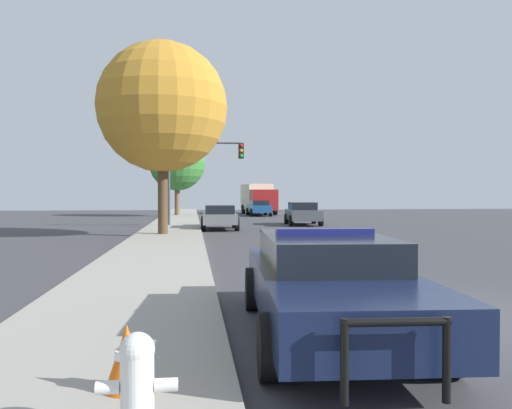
{
  "coord_description": "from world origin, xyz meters",
  "views": [
    {
      "loc": [
        -4.02,
        -7.14,
        1.86
      ],
      "look_at": [
        -0.55,
        20.12,
        1.33
      ],
      "focal_mm": 35.0,
      "sensor_mm": 36.0,
      "label": 1
    }
  ],
  "objects_px": {
    "fire_hydrant": "(137,380)",
    "car_background_oncoming": "(303,213)",
    "tree_sidewalk_mid": "(162,107)",
    "police_car": "(328,281)",
    "traffic_light": "(200,164)",
    "traffic_cone": "(127,357)",
    "box_truck": "(258,198)",
    "tree_sidewalk_far": "(177,163)",
    "car_background_distant": "(259,208)",
    "car_background_midblock": "(220,216)"
  },
  "relations": [
    {
      "from": "car_background_oncoming",
      "to": "police_car",
      "type": "bearing_deg",
      "value": 82.68
    },
    {
      "from": "traffic_light",
      "to": "tree_sidewalk_mid",
      "type": "distance_m",
      "value": 7.08
    },
    {
      "from": "fire_hydrant",
      "to": "car_background_distant",
      "type": "relative_size",
      "value": 0.16
    },
    {
      "from": "box_truck",
      "to": "tree_sidewalk_far",
      "type": "xyz_separation_m",
      "value": [
        -7.62,
        -4.25,
        3.05
      ]
    },
    {
      "from": "tree_sidewalk_mid",
      "to": "tree_sidewalk_far",
      "type": "bearing_deg",
      "value": 90.04
    },
    {
      "from": "box_truck",
      "to": "tree_sidewalk_mid",
      "type": "height_order",
      "value": "tree_sidewalk_mid"
    },
    {
      "from": "car_background_oncoming",
      "to": "box_truck",
      "type": "distance_m",
      "value": 17.69
    },
    {
      "from": "car_background_oncoming",
      "to": "tree_sidewalk_mid",
      "type": "height_order",
      "value": "tree_sidewalk_mid"
    },
    {
      "from": "police_car",
      "to": "tree_sidewalk_mid",
      "type": "xyz_separation_m",
      "value": [
        -3.11,
        16.11,
        5.03
      ]
    },
    {
      "from": "traffic_cone",
      "to": "fire_hydrant",
      "type": "bearing_deg",
      "value": -77.84
    },
    {
      "from": "car_background_midblock",
      "to": "tree_sidewalk_far",
      "type": "height_order",
      "value": "tree_sidewalk_far"
    },
    {
      "from": "box_truck",
      "to": "traffic_cone",
      "type": "bearing_deg",
      "value": 77.63
    },
    {
      "from": "fire_hydrant",
      "to": "car_background_oncoming",
      "type": "relative_size",
      "value": 0.17
    },
    {
      "from": "car_background_distant",
      "to": "box_truck",
      "type": "distance_m",
      "value": 4.25
    },
    {
      "from": "traffic_light",
      "to": "car_background_midblock",
      "type": "height_order",
      "value": "traffic_light"
    },
    {
      "from": "car_background_oncoming",
      "to": "traffic_cone",
      "type": "distance_m",
      "value": 26.87
    },
    {
      "from": "police_car",
      "to": "box_truck",
      "type": "height_order",
      "value": "box_truck"
    },
    {
      "from": "fire_hydrant",
      "to": "car_background_midblock",
      "type": "distance_m",
      "value": 23.23
    },
    {
      "from": "car_background_midblock",
      "to": "traffic_cone",
      "type": "height_order",
      "value": "car_background_midblock"
    },
    {
      "from": "box_truck",
      "to": "tree_sidewalk_far",
      "type": "relative_size",
      "value": 1.06
    },
    {
      "from": "car_background_midblock",
      "to": "traffic_cone",
      "type": "xyz_separation_m",
      "value": [
        -2.01,
        -22.31,
        -0.29
      ]
    },
    {
      "from": "police_car",
      "to": "traffic_light",
      "type": "bearing_deg",
      "value": -82.91
    },
    {
      "from": "car_background_distant",
      "to": "box_truck",
      "type": "bearing_deg",
      "value": 83.0
    },
    {
      "from": "traffic_cone",
      "to": "police_car",
      "type": "bearing_deg",
      "value": 39.43
    },
    {
      "from": "tree_sidewalk_far",
      "to": "car_background_distant",
      "type": "bearing_deg",
      "value": 0.91
    },
    {
      "from": "traffic_cone",
      "to": "box_truck",
      "type": "bearing_deg",
      "value": 81.03
    },
    {
      "from": "traffic_light",
      "to": "tree_sidewalk_mid",
      "type": "bearing_deg",
      "value": -105.1
    },
    {
      "from": "traffic_light",
      "to": "car_background_midblock",
      "type": "bearing_deg",
      "value": -66.42
    },
    {
      "from": "police_car",
      "to": "car_background_midblock",
      "type": "distance_m",
      "value": 20.37
    },
    {
      "from": "car_background_oncoming",
      "to": "tree_sidewalk_far",
      "type": "xyz_separation_m",
      "value": [
        -8.13,
        13.41,
        3.9
      ]
    },
    {
      "from": "police_car",
      "to": "car_background_midblock",
      "type": "bearing_deg",
      "value": -85.32
    },
    {
      "from": "tree_sidewalk_mid",
      "to": "traffic_cone",
      "type": "bearing_deg",
      "value": -87.65
    },
    {
      "from": "tree_sidewalk_far",
      "to": "fire_hydrant",
      "type": "bearing_deg",
      "value": -88.66
    },
    {
      "from": "box_truck",
      "to": "traffic_cone",
      "type": "xyz_separation_m",
      "value": [
        -6.87,
        -43.49,
        -1.17
      ]
    },
    {
      "from": "fire_hydrant",
      "to": "car_background_distant",
      "type": "bearing_deg",
      "value": 81.19
    },
    {
      "from": "tree_sidewalk_mid",
      "to": "police_car",
      "type": "bearing_deg",
      "value": -79.09
    },
    {
      "from": "car_background_distant",
      "to": "traffic_cone",
      "type": "relative_size",
      "value": 7.84
    },
    {
      "from": "tree_sidewalk_far",
      "to": "tree_sidewalk_mid",
      "type": "xyz_separation_m",
      "value": [
        0.01,
        -21.18,
        1.11
      ]
    },
    {
      "from": "car_background_oncoming",
      "to": "tree_sidewalk_mid",
      "type": "bearing_deg",
      "value": 48.3
    },
    {
      "from": "box_truck",
      "to": "tree_sidewalk_mid",
      "type": "distance_m",
      "value": 26.87
    },
    {
      "from": "car_background_midblock",
      "to": "box_truck",
      "type": "bearing_deg",
      "value": 78.76
    },
    {
      "from": "car_background_distant",
      "to": "box_truck",
      "type": "height_order",
      "value": "box_truck"
    },
    {
      "from": "traffic_light",
      "to": "tree_sidewalk_far",
      "type": "xyz_separation_m",
      "value": [
        -1.77,
        14.66,
        0.98
      ]
    },
    {
      "from": "car_background_midblock",
      "to": "traffic_cone",
      "type": "relative_size",
      "value": 6.95
    },
    {
      "from": "police_car",
      "to": "car_background_midblock",
      "type": "xyz_separation_m",
      "value": [
        -0.35,
        20.36,
        -0.01
      ]
    },
    {
      "from": "box_truck",
      "to": "car_background_midblock",
      "type": "bearing_deg",
      "value": 73.69
    },
    {
      "from": "tree_sidewalk_mid",
      "to": "car_background_midblock",
      "type": "bearing_deg",
      "value": 57.06
    },
    {
      "from": "car_background_oncoming",
      "to": "traffic_cone",
      "type": "height_order",
      "value": "car_background_oncoming"
    },
    {
      "from": "traffic_light",
      "to": "box_truck",
      "type": "height_order",
      "value": "traffic_light"
    },
    {
      "from": "tree_sidewalk_far",
      "to": "tree_sidewalk_mid",
      "type": "height_order",
      "value": "tree_sidewalk_mid"
    }
  ]
}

